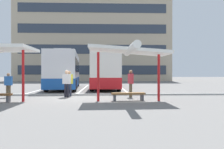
{
  "coord_description": "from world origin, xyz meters",
  "views": [
    {
      "loc": [
        1.9,
        -14.75,
        1.53
      ],
      "look_at": [
        2.6,
        3.5,
        1.43
      ],
      "focal_mm": 37.96,
      "sensor_mm": 36.0,
      "label": 1
    }
  ],
  "objects_px": {
    "coach_bus_1": "(105,71)",
    "waiting_passenger_0": "(8,84)",
    "bench_1": "(128,95)",
    "waiting_passenger_3": "(69,82)",
    "coach_bus_0": "(65,71)",
    "waiting_passenger_1": "(131,81)",
    "waiting_shelter_1": "(129,52)",
    "waiting_passenger_2": "(67,82)"
  },
  "relations": [
    {
      "from": "coach_bus_1",
      "to": "waiting_passenger_0",
      "type": "distance_m",
      "value": 10.45
    },
    {
      "from": "bench_1",
      "to": "waiting_passenger_3",
      "type": "bearing_deg",
      "value": 144.58
    },
    {
      "from": "coach_bus_0",
      "to": "coach_bus_1",
      "type": "height_order",
      "value": "coach_bus_1"
    },
    {
      "from": "waiting_passenger_1",
      "to": "waiting_passenger_3",
      "type": "distance_m",
      "value": 4.04
    },
    {
      "from": "waiting_shelter_1",
      "to": "waiting_passenger_1",
      "type": "distance_m",
      "value": 2.92
    },
    {
      "from": "waiting_shelter_1",
      "to": "waiting_passenger_1",
      "type": "xyz_separation_m",
      "value": [
        0.36,
        2.36,
        -1.68
      ]
    },
    {
      "from": "waiting_passenger_1",
      "to": "waiting_passenger_2",
      "type": "distance_m",
      "value": 4.07
    },
    {
      "from": "waiting_shelter_1",
      "to": "waiting_passenger_2",
      "type": "bearing_deg",
      "value": 146.31
    },
    {
      "from": "waiting_passenger_1",
      "to": "waiting_passenger_2",
      "type": "height_order",
      "value": "waiting_passenger_1"
    },
    {
      "from": "waiting_shelter_1",
      "to": "waiting_passenger_2",
      "type": "xyz_separation_m",
      "value": [
        -3.71,
        2.47,
        -1.69
      ]
    },
    {
      "from": "coach_bus_0",
      "to": "waiting_passenger_2",
      "type": "height_order",
      "value": "coach_bus_0"
    },
    {
      "from": "coach_bus_0",
      "to": "waiting_passenger_2",
      "type": "xyz_separation_m",
      "value": [
        1.48,
        -8.52,
        -0.74
      ]
    },
    {
      "from": "waiting_passenger_0",
      "to": "waiting_passenger_2",
      "type": "distance_m",
      "value": 3.66
    },
    {
      "from": "waiting_passenger_0",
      "to": "waiting_passenger_3",
      "type": "distance_m",
      "value": 3.77
    },
    {
      "from": "bench_1",
      "to": "waiting_passenger_3",
      "type": "relative_size",
      "value": 1.13
    },
    {
      "from": "coach_bus_0",
      "to": "waiting_passenger_3",
      "type": "bearing_deg",
      "value": -78.99
    },
    {
      "from": "coach_bus_0",
      "to": "waiting_passenger_0",
      "type": "relative_size",
      "value": 7.52
    },
    {
      "from": "coach_bus_0",
      "to": "waiting_shelter_1",
      "type": "xyz_separation_m",
      "value": [
        5.19,
        -10.99,
        0.95
      ]
    },
    {
      "from": "waiting_shelter_1",
      "to": "coach_bus_1",
      "type": "bearing_deg",
      "value": 96.22
    },
    {
      "from": "bench_1",
      "to": "waiting_passenger_1",
      "type": "distance_m",
      "value": 2.09
    },
    {
      "from": "waiting_shelter_1",
      "to": "waiting_passenger_2",
      "type": "relative_size",
      "value": 2.6
    },
    {
      "from": "bench_1",
      "to": "coach_bus_0",
      "type": "bearing_deg",
      "value": 116.1
    },
    {
      "from": "bench_1",
      "to": "waiting_passenger_2",
      "type": "distance_m",
      "value": 4.3
    },
    {
      "from": "waiting_shelter_1",
      "to": "waiting_passenger_2",
      "type": "distance_m",
      "value": 4.77
    },
    {
      "from": "waiting_shelter_1",
      "to": "bench_1",
      "type": "relative_size",
      "value": 2.35
    },
    {
      "from": "coach_bus_1",
      "to": "waiting_passenger_2",
      "type": "bearing_deg",
      "value": -106.7
    },
    {
      "from": "waiting_passenger_3",
      "to": "bench_1",
      "type": "bearing_deg",
      "value": -35.42
    },
    {
      "from": "waiting_passenger_0",
      "to": "waiting_passenger_3",
      "type": "bearing_deg",
      "value": 7.4
    },
    {
      "from": "coach_bus_1",
      "to": "waiting_passenger_2",
      "type": "relative_size",
      "value": 6.06
    },
    {
      "from": "bench_1",
      "to": "waiting_passenger_0",
      "type": "bearing_deg",
      "value": 164.12
    },
    {
      "from": "waiting_passenger_0",
      "to": "coach_bus_0",
      "type": "bearing_deg",
      "value": 75.61
    },
    {
      "from": "waiting_passenger_2",
      "to": "waiting_passenger_3",
      "type": "xyz_separation_m",
      "value": [
        0.08,
        0.52,
        -0.02
      ]
    },
    {
      "from": "waiting_passenger_2",
      "to": "waiting_passenger_3",
      "type": "bearing_deg",
      "value": 80.88
    },
    {
      "from": "bench_1",
      "to": "coach_bus_1",
      "type": "bearing_deg",
      "value": 96.46
    },
    {
      "from": "coach_bus_1",
      "to": "waiting_shelter_1",
      "type": "distance_m",
      "value": 10.99
    },
    {
      "from": "waiting_passenger_0",
      "to": "waiting_passenger_1",
      "type": "relative_size",
      "value": 0.89
    },
    {
      "from": "coach_bus_1",
      "to": "waiting_passenger_3",
      "type": "xyz_separation_m",
      "value": [
        -2.44,
        -7.9,
        -0.78
      ]
    },
    {
      "from": "waiting_shelter_1",
      "to": "bench_1",
      "type": "height_order",
      "value": "waiting_shelter_1"
    },
    {
      "from": "bench_1",
      "to": "waiting_passenger_1",
      "type": "relative_size",
      "value": 1.09
    },
    {
      "from": "waiting_passenger_0",
      "to": "waiting_passenger_2",
      "type": "bearing_deg",
      "value": -0.47
    },
    {
      "from": "waiting_shelter_1",
      "to": "waiting_passenger_2",
      "type": "height_order",
      "value": "waiting_shelter_1"
    },
    {
      "from": "waiting_shelter_1",
      "to": "waiting_passenger_0",
      "type": "distance_m",
      "value": 7.99
    }
  ]
}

